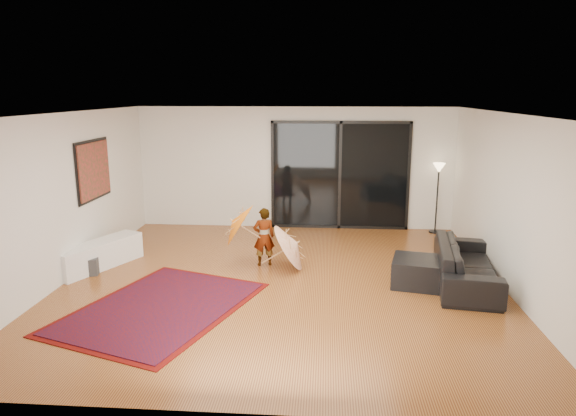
# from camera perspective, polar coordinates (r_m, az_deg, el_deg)

# --- Properties ---
(floor) EXTENTS (7.00, 7.00, 0.00)m
(floor) POSITION_cam_1_polar(r_m,az_deg,el_deg) (8.41, -0.70, -8.23)
(floor) COLOR #9E602B
(floor) RESTS_ON ground
(ceiling) EXTENTS (7.00, 7.00, 0.00)m
(ceiling) POSITION_cam_1_polar(r_m,az_deg,el_deg) (7.86, -0.75, 10.47)
(ceiling) COLOR white
(ceiling) RESTS_ON wall_back
(wall_back) EXTENTS (7.00, 0.00, 7.00)m
(wall_back) POSITION_cam_1_polar(r_m,az_deg,el_deg) (11.47, 0.78, 4.45)
(wall_back) COLOR silver
(wall_back) RESTS_ON floor
(wall_front) EXTENTS (7.00, 0.00, 7.00)m
(wall_front) POSITION_cam_1_polar(r_m,az_deg,el_deg) (4.68, -4.45, -8.15)
(wall_front) COLOR silver
(wall_front) RESTS_ON floor
(wall_left) EXTENTS (0.00, 7.00, 7.00)m
(wall_left) POSITION_cam_1_polar(r_m,az_deg,el_deg) (9.03, -23.46, 1.08)
(wall_left) COLOR silver
(wall_left) RESTS_ON floor
(wall_right) EXTENTS (0.00, 7.00, 7.00)m
(wall_right) POSITION_cam_1_polar(r_m,az_deg,el_deg) (8.48, 23.55, 0.37)
(wall_right) COLOR silver
(wall_right) RESTS_ON floor
(sliding_door) EXTENTS (3.06, 0.07, 2.40)m
(sliding_door) POSITION_cam_1_polar(r_m,az_deg,el_deg) (11.44, 5.79, 3.60)
(sliding_door) COLOR black
(sliding_door) RESTS_ON wall_back
(painting) EXTENTS (0.04, 1.28, 1.08)m
(painting) POSITION_cam_1_polar(r_m,az_deg,el_deg) (9.84, -20.77, 3.98)
(painting) COLOR black
(painting) RESTS_ON wall_left
(media_console) EXTENTS (1.08, 1.70, 0.47)m
(media_console) POSITION_cam_1_polar(r_m,az_deg,el_deg) (9.59, -20.26, -4.90)
(media_console) COLOR white
(media_console) RESTS_ON floor
(speaker) EXTENTS (0.29, 0.29, 0.28)m
(speaker) POSITION_cam_1_polar(r_m,az_deg,el_deg) (9.32, -21.07, -6.06)
(speaker) COLOR #424244
(speaker) RESTS_ON floor
(persian_rug) EXTENTS (2.90, 3.40, 0.02)m
(persian_rug) POSITION_cam_1_polar(r_m,az_deg,el_deg) (7.68, -13.93, -10.67)
(persian_rug) COLOR #520907
(persian_rug) RESTS_ON floor
(sofa) EXTENTS (1.20, 2.35, 0.66)m
(sofa) POSITION_cam_1_polar(r_m,az_deg,el_deg) (8.73, 19.18, -5.89)
(sofa) COLOR black
(sofa) RESTS_ON floor
(ottoman) EXTENTS (0.90, 0.90, 0.43)m
(ottoman) POSITION_cam_1_polar(r_m,az_deg,el_deg) (8.49, 14.15, -6.89)
(ottoman) COLOR black
(ottoman) RESTS_ON floor
(floor_lamp) EXTENTS (0.26, 0.26, 1.53)m
(floor_lamp) POSITION_cam_1_polar(r_m,az_deg,el_deg) (11.48, 16.37, 3.21)
(floor_lamp) COLOR black
(floor_lamp) RESTS_ON floor
(child) EXTENTS (0.43, 0.35, 1.04)m
(child) POSITION_cam_1_polar(r_m,az_deg,el_deg) (9.06, -2.69, -3.21)
(child) COLOR #999999
(child) RESTS_ON floor
(parasol_orange) EXTENTS (0.59, 0.85, 0.88)m
(parasol_orange) POSITION_cam_1_polar(r_m,az_deg,el_deg) (9.04, -6.21, -1.91)
(parasol_orange) COLOR orange
(parasol_orange) RESTS_ON child
(parasol_white) EXTENTS (0.63, 0.88, 0.95)m
(parasol_white) POSITION_cam_1_polar(r_m,az_deg,el_deg) (8.87, 1.05, -3.67)
(parasol_white) COLOR silver
(parasol_white) RESTS_ON floor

